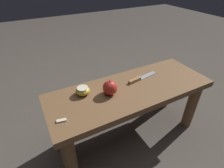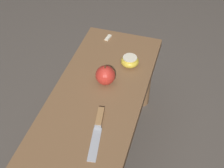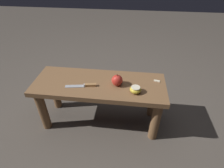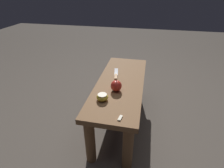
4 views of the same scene
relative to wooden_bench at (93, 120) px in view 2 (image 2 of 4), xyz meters
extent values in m
plane|color=#4C443D|center=(0.00, 0.00, -0.34)|extent=(8.00, 8.00, 0.00)
cube|color=brown|center=(0.00, 0.00, 0.07)|extent=(1.05, 0.39, 0.04)
cylinder|color=brown|center=(0.46, -0.13, -0.14)|extent=(0.07, 0.07, 0.39)
cylinder|color=brown|center=(0.46, 0.13, -0.14)|extent=(0.07, 0.07, 0.39)
cube|color=#9EA0A5|center=(-0.18, -0.07, 0.10)|extent=(0.15, 0.06, 0.00)
cube|color=#9EA0A5|center=(-0.10, -0.06, 0.10)|extent=(0.02, 0.03, 0.02)
cube|color=#9E7042|center=(-0.06, -0.05, 0.10)|extent=(0.09, 0.04, 0.02)
sphere|color=red|center=(0.14, -0.01, 0.14)|extent=(0.09, 0.09, 0.09)
cylinder|color=#4C3319|center=(0.14, -0.01, 0.18)|extent=(0.01, 0.01, 0.02)
ellipsoid|color=gold|center=(0.29, -0.08, 0.12)|extent=(0.08, 0.08, 0.05)
cylinder|color=beige|center=(0.29, -0.08, 0.14)|extent=(0.07, 0.07, 0.00)
cube|color=beige|center=(0.46, 0.07, 0.10)|extent=(0.05, 0.03, 0.01)
camera|label=1|loc=(0.52, 0.72, 0.72)|focal=28.00mm
camera|label=2|loc=(-0.78, -0.32, 1.06)|focal=50.00mm
camera|label=3|loc=(0.24, -1.09, 0.91)|focal=28.00mm
camera|label=4|loc=(1.27, 0.19, 0.82)|focal=28.00mm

